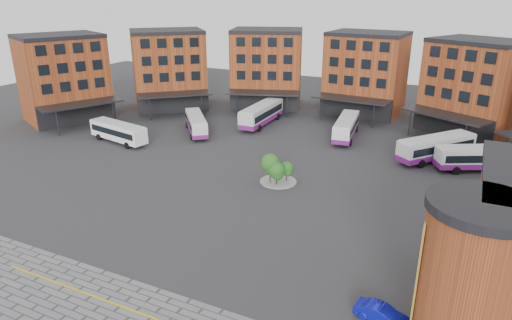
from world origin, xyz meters
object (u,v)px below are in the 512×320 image
at_px(bus_a, 118,131).
at_px(bus_c, 262,114).
at_px(tree_island, 276,168).
at_px(blue_car, 382,314).
at_px(bus_f, 481,158).
at_px(bus_d, 346,127).
at_px(bus_e, 436,147).
at_px(bus_b, 196,123).

height_order(bus_a, bus_c, bus_c).
relative_size(tree_island, bus_c, 0.36).
bearing_deg(bus_c, blue_car, -55.71).
distance_m(tree_island, bus_c, 25.00).
bearing_deg(bus_f, bus_a, -104.98).
xyz_separation_m(tree_island, bus_f, (21.72, 15.09, -0.19)).
bearing_deg(bus_d, bus_c, 169.55).
xyz_separation_m(bus_e, blue_car, (-0.02, -35.38, -1.18)).
bearing_deg(bus_b, bus_d, -19.89).
height_order(bus_b, bus_c, bus_c).
bearing_deg(bus_b, bus_f, -36.83).
xyz_separation_m(bus_b, bus_d, (22.16, 8.03, 0.11)).
distance_m(tree_island, bus_a, 27.68).
distance_m(bus_a, bus_d, 34.59).
bearing_deg(bus_b, bus_a, -171.03).
bearing_deg(bus_e, bus_d, -159.90).
bearing_deg(bus_a, tree_island, -87.07).
height_order(bus_c, blue_car, bus_c).
bearing_deg(blue_car, bus_b, 57.89).
xyz_separation_m(bus_c, bus_f, (33.85, -6.76, -0.15)).
height_order(tree_island, bus_b, tree_island).
distance_m(bus_c, blue_car, 49.59).
bearing_deg(bus_a, bus_b, -30.17).
relative_size(bus_e, blue_car, 2.90).
xyz_separation_m(bus_b, bus_f, (41.19, 2.14, 0.13)).
bearing_deg(bus_e, bus_c, -152.37).
relative_size(bus_a, blue_car, 2.86).
relative_size(bus_b, bus_e, 0.87).
xyz_separation_m(bus_b, bus_e, (35.69, 3.60, 0.22)).
distance_m(bus_a, blue_car, 49.19).
bearing_deg(blue_car, tree_island, 50.30).
bearing_deg(tree_island, bus_e, 45.58).
bearing_deg(bus_f, bus_d, -134.99).
bearing_deg(bus_b, blue_car, -81.50).
relative_size(bus_c, bus_e, 1.12).
xyz_separation_m(bus_a, bus_d, (30.09, 17.07, -0.06)).
xyz_separation_m(bus_a, bus_f, (49.12, 11.18, -0.05)).
xyz_separation_m(tree_island, bus_e, (16.22, 16.55, -0.10)).
bearing_deg(blue_car, bus_c, 44.44).
bearing_deg(blue_car, bus_e, 9.56).
xyz_separation_m(tree_island, bus_a, (-27.40, 3.91, -0.14)).
relative_size(bus_c, blue_car, 3.25).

